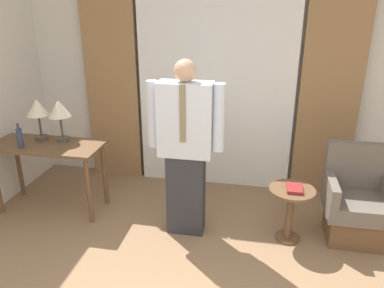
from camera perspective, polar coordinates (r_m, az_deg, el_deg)
wall_back at (r=4.55m, az=3.83°, el=10.37°), size 10.00×0.06×2.70m
curtain_sheer_center at (r=4.43m, az=3.60°, el=9.30°), size 1.83×0.06×2.58m
curtain_drape_left at (r=4.76m, az=-12.18°, el=9.71°), size 0.66×0.06×2.58m
curtain_drape_right at (r=4.47m, az=20.38°, el=8.10°), size 0.66×0.06×2.58m
desk at (r=4.29m, az=-21.08°, el=-1.57°), size 1.18×0.52×0.77m
table_lamp_left at (r=4.31m, az=-22.48°, el=4.85°), size 0.23×0.23×0.45m
table_lamp_right at (r=4.18m, az=-19.57°, el=4.77°), size 0.23×0.23×0.45m
bottle_near_edge at (r=4.21m, az=-24.77°, el=0.88°), size 0.06×0.06×0.26m
person at (r=3.49m, az=-0.98°, el=-0.18°), size 0.72×0.24×1.73m
armchair at (r=3.99m, az=23.74°, el=-8.53°), size 0.60×0.55×0.92m
side_table at (r=3.72m, az=14.78°, el=-9.03°), size 0.43×0.43×0.55m
book at (r=3.62m, az=15.35°, el=-6.54°), size 0.14×0.20×0.03m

